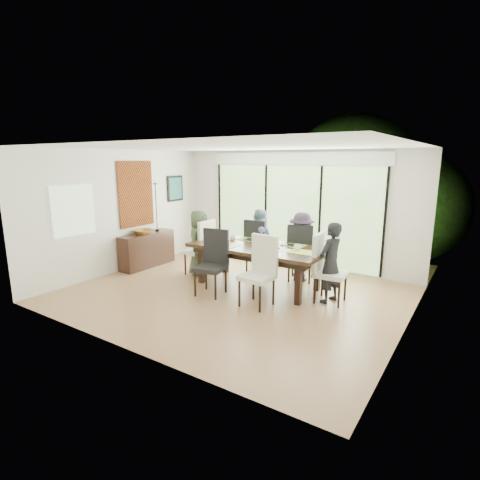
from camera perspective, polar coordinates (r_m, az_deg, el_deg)
The scene contains 62 objects.
floor at distance 7.12m, azimuth -1.12°, elevation -8.29°, with size 6.00×5.00×0.01m, color brown.
ceiling at distance 6.67m, azimuth -1.22°, elevation 14.07°, with size 6.00×5.00×0.01m, color white.
wall_back at distance 8.93m, azimuth 8.04°, elevation 4.77°, with size 6.00×0.02×2.70m, color silver.
wall_front at distance 4.95m, azimuth -17.87°, elevation -1.69°, with size 6.00×0.02×2.70m, color silver.
wall_left at distance 8.81m, azimuth -17.55°, elevation 4.22°, with size 0.02×5.00×2.70m, color beige.
wall_right at distance 5.66m, azimuth 24.80°, elevation -0.54°, with size 0.02×5.00×2.70m, color white.
glass_doors at distance 8.91m, azimuth 7.90°, elevation 3.78°, with size 4.20×0.02×2.30m, color #598C3F.
blinds_header at distance 8.81m, azimuth 8.12°, elevation 12.17°, with size 4.40×0.06×0.28m, color white.
mullion_a at distance 9.98m, azimuth -3.09°, elevation 4.78°, with size 0.05×0.04×2.30m, color black.
mullion_b at distance 9.22m, azimuth 3.94°, elevation 4.15°, with size 0.05×0.04×2.30m, color black.
mullion_c at distance 8.63m, azimuth 12.07°, elevation 3.35°, with size 0.05×0.04×2.30m, color black.
mullion_d at distance 8.23m, azimuth 21.17°, elevation 2.38°, with size 0.05×0.04×2.30m, color black.
side_window at distance 8.07m, azimuth -24.04°, elevation 4.11°, with size 0.02×0.90×1.00m, color #8CAD7F.
deck at distance 9.99m, azimuth 10.01°, elevation -2.69°, with size 6.00×1.80×0.10m, color #513A22.
rail_top at distance 10.58m, azimuth 11.86°, elevation 1.40°, with size 6.00×0.08×0.06m, color brown.
foliage_left at distance 12.11m, azimuth 5.84°, elevation 7.19°, with size 3.20×3.20×3.20m, color #14380F.
foliage_mid at distance 11.81m, azimuth 16.86°, elevation 8.36°, with size 4.00×4.00×4.00m, color #14380F.
foliage_right at distance 10.68m, azimuth 24.71°, elevation 4.49°, with size 2.80×2.80×2.80m, color #14380F.
foliage_far at distance 12.80m, azimuth 13.41°, elevation 8.00°, with size 3.60×3.60×3.60m, color #14380F.
table_top at distance 7.32m, azimuth 2.71°, elevation -1.13°, with size 2.67×1.22×0.07m, color black.
table_apron at distance 7.34m, azimuth 2.70°, elevation -1.89°, with size 2.45×1.00×0.11m, color black.
table_leg_fl at distance 7.69m, azimuth -5.93°, elevation -3.75°, with size 0.10×0.10×0.77m, color black.
table_leg_fr at distance 6.59m, azimuth 8.89°, elevation -6.57°, with size 0.10×0.10×0.77m, color black.
table_leg_bl at distance 8.34m, azimuth -2.19°, elevation -2.41°, with size 0.10×0.10×0.77m, color black.
table_leg_br at distance 7.34m, azimuth 11.70°, elevation -4.70°, with size 0.10×0.10×0.77m, color black.
chair_left_end at distance 8.21m, azimuth -6.34°, elevation -1.08°, with size 0.51×0.51×1.22m, color white, non-canonical shape.
chair_right_end at distance 6.75m, azimuth 13.73°, elevation -4.28°, with size 0.51×0.51×1.22m, color silver, non-canonical shape.
chair_far_left at distance 8.30m, azimuth 3.03°, elevation -0.87°, with size 0.51×0.51×1.22m, color black, non-canonical shape.
chair_far_right at distance 7.85m, azimuth 9.33°, elevation -1.77°, with size 0.51×0.51×1.22m, color black, non-canonical shape.
chair_near_left at distance 6.94m, azimuth -4.55°, elevation -3.51°, with size 0.51×0.51×1.22m, color black, non-canonical shape.
chair_near_right at distance 6.40m, azimuth 2.56°, elevation -4.85°, with size 0.51×0.51×1.22m, color silver, non-canonical shape.
person_left_end at distance 8.17m, azimuth -6.25°, elevation -0.37°, with size 0.67×0.42×1.44m, color #3F5035.
person_right_end at distance 6.73m, azimuth 13.61°, elevation -3.39°, with size 0.67×0.42×1.44m, color black.
person_far_left at distance 8.26m, azimuth 2.97°, elevation -0.19°, with size 0.67×0.42×1.44m, color #728FA5.
person_far_right at distance 7.81m, azimuth 9.30°, elevation -1.05°, with size 0.67×0.42×1.44m, color #2C2233.
placemat_left at distance 7.83m, azimuth -3.27°, elevation 0.02°, with size 0.49×0.36×0.01m, color #86B641.
placemat_right at distance 6.89m, azimuth 9.52°, elevation -1.82°, with size 0.49×0.36×0.01m, color #9DB23F.
placemat_far_l at distance 7.87m, azimuth 1.39°, elevation 0.11°, with size 0.49×0.36×0.01m, color #78A93C.
placemat_far_r at distance 7.40m, azimuth 7.96°, elevation -0.79°, with size 0.49×0.36×0.01m, color #7EA73B.
placemat_paper at distance 7.36m, azimuth -2.17°, elevation -0.76°, with size 0.49×0.36×0.01m, color white.
tablet_far_l at distance 7.78m, azimuth 1.82°, elevation 0.03°, with size 0.29×0.20×0.01m, color black.
tablet_far_r at distance 7.38m, azimuth 7.45°, elevation -0.75°, with size 0.27×0.19×0.01m, color black.
papers at distance 6.95m, azimuth 7.47°, elevation -1.65°, with size 0.33×0.24×0.00m, color white.
platter_base at distance 7.36m, azimuth -2.17°, elevation -0.63°, with size 0.29×0.29×0.03m, color white.
platter_snacks at distance 7.35m, azimuth -2.17°, elevation -0.48°, with size 0.22×0.22×0.02m, color orange.
vase at distance 7.31m, azimuth 3.26°, elevation -0.34°, with size 0.09×0.09×0.13m, color silver.
hyacinth_stems at distance 7.29m, azimuth 3.27°, elevation 0.69°, with size 0.04×0.04×0.18m, color #337226.
hyacinth_blooms at distance 7.26m, azimuth 3.28°, elevation 1.55°, with size 0.12×0.12×0.12m, color #584EC3.
laptop at distance 7.69m, azimuth -3.12°, elevation -0.12°, with size 0.37×0.24×0.03m, color silver.
cup_a at distance 7.79m, azimuth -1.14°, elevation 0.36°, with size 0.14×0.14×0.11m, color white.
cup_b at distance 7.14m, azimuth 3.34°, elevation -0.78°, with size 0.11×0.11×0.10m, color white.
cup_c at distance 7.03m, azimuth 8.76°, elevation -1.10°, with size 0.14×0.14×0.11m, color white.
book at distance 7.23m, azimuth 4.62°, elevation -0.97°, with size 0.18×0.25×0.02m, color white.
sideboard at distance 9.09m, azimuth -13.95°, elevation -1.45°, with size 0.40×1.42×0.80m, color black.
bowl at distance 8.93m, azimuth -14.57°, elevation 1.24°, with size 0.42×0.42×0.10m, color #9A5D21.
candlestick_base at distance 9.24m, azimuth -12.49°, elevation 1.49°, with size 0.09×0.09×0.04m, color black.
candlestick_shaft at distance 9.15m, azimuth -12.66°, elevation 4.92°, with size 0.02×0.02×1.11m, color black.
candlestick_pan at distance 9.10m, azimuth -12.82°, elevation 8.36°, with size 0.09×0.09×0.03m, color black.
candle at distance 9.10m, azimuth -12.83°, elevation 8.69°, with size 0.03×0.03×0.09m, color silver.
tapestry at distance 9.00m, azimuth -15.55°, elevation 6.74°, with size 0.02×1.00×1.50m, color #983F16.
art_frame at distance 9.90m, azimuth -9.87°, elevation 7.76°, with size 0.03×0.55×0.65m, color black.
art_canvas at distance 9.88m, azimuth -9.79°, elevation 7.75°, with size 0.01×0.45×0.55m, color #1C595A.
Camera 1 is at (3.79, -5.49, 2.49)m, focal length 28.00 mm.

